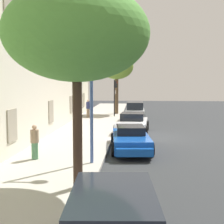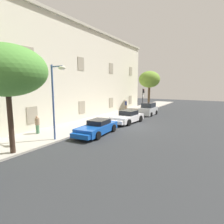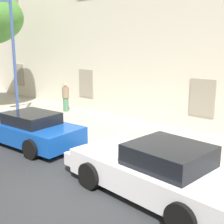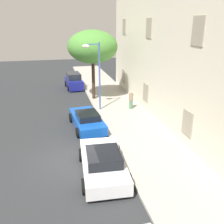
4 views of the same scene
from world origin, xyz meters
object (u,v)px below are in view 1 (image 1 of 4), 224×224
pedestrian_strolling (35,142)px  street_lamp (101,72)px  tree_near_kerb (77,34)px  hatchback_parked (135,113)px  sportscar_yellow_flank (132,124)px  pedestrian_admiring (88,108)px  sportscar_red_lead (131,140)px  traffic_light (115,92)px  tree_far_end (117,67)px

pedestrian_strolling → street_lamp: bearing=-98.5°
tree_near_kerb → hatchback_parked: bearing=-5.5°
street_lamp → pedestrian_strolling: street_lamp is taller
hatchback_parked → pedestrian_strolling: bearing=163.8°
tree_near_kerb → sportscar_yellow_flank: bearing=-7.5°
tree_near_kerb → pedestrian_admiring: tree_near_kerb is taller
sportscar_red_lead → sportscar_yellow_flank: sportscar_yellow_flank is taller
pedestrian_admiring → traffic_light: bearing=-67.0°
tree_near_kerb → pedestrian_strolling: bearing=35.0°
hatchback_parked → traffic_light: bearing=34.6°
sportscar_yellow_flank → tree_near_kerb: bearing=172.5°
sportscar_yellow_flank → hatchback_parked: (6.69, -0.20, 0.18)m
hatchback_parked → tree_far_end: tree_far_end is taller
sportscar_yellow_flank → pedestrian_strolling: size_ratio=3.24×
tree_far_end → pedestrian_strolling: tree_far_end is taller
hatchback_parked → street_lamp: street_lamp is taller
sportscar_yellow_flank → hatchback_parked: hatchback_parked is taller
traffic_light → pedestrian_strolling: 18.43m
tree_near_kerb → street_lamp: tree_near_kerb is taller
hatchback_parked → traffic_light: size_ratio=1.01×
sportscar_yellow_flank → tree_near_kerb: size_ratio=0.78×
sportscar_yellow_flank → sportscar_red_lead: bearing=-179.9°
sportscar_red_lead → tree_far_end: (18.29, 1.83, 4.65)m
tree_near_kerb → traffic_light: (21.94, 0.17, -2.46)m
street_lamp → pedestrian_admiring: (17.55, 3.17, -2.99)m
sportscar_red_lead → hatchback_parked: 12.60m
street_lamp → pedestrian_admiring: bearing=10.3°
sportscar_red_lead → street_lamp: (-3.15, 1.20, 3.44)m
sportscar_red_lead → traffic_light: size_ratio=1.40×
hatchback_parked → pedestrian_strolling: 15.93m
traffic_light → pedestrian_admiring: size_ratio=2.10×
traffic_light → pedestrian_admiring: bearing=113.0°
hatchback_parked → street_lamp: 16.13m
sportscar_red_lead → pedestrian_strolling: (-2.70, 4.26, 0.35)m
sportscar_yellow_flank → pedestrian_strolling: bearing=153.7°
hatchback_parked → tree_far_end: bearing=19.5°
sportscar_red_lead → pedestrian_admiring: 15.05m
hatchback_parked → sportscar_yellow_flank: bearing=178.3°
hatchback_parked → pedestrian_admiring: (1.80, 4.56, 0.22)m
traffic_light → tree_far_end: bearing=0.5°
sportscar_yellow_flank → pedestrian_strolling: (-8.60, 4.25, 0.31)m
tree_far_end → traffic_light: (-2.80, -0.02, -2.61)m
sportscar_red_lead → hatchback_parked: size_ratio=1.38×
tree_far_end → traffic_light: size_ratio=1.80×
pedestrian_admiring → sportscar_yellow_flank: bearing=-152.8°
sportscar_yellow_flank → traffic_light: traffic_light is taller
sportscar_red_lead → tree_near_kerb: size_ratio=0.79×
sportscar_red_lead → sportscar_yellow_flank: (5.91, 0.01, 0.04)m
sportscar_yellow_flank → tree_far_end: tree_far_end is taller
tree_near_kerb → street_lamp: (3.30, -0.43, -1.07)m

